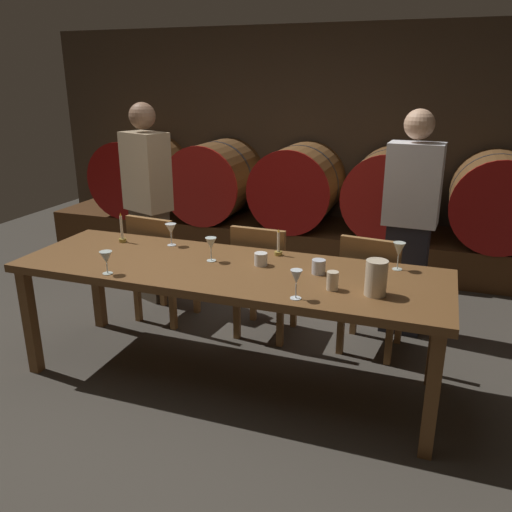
{
  "coord_description": "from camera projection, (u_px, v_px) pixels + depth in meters",
  "views": [
    {
      "loc": [
        1.39,
        -2.86,
        1.87
      ],
      "look_at": [
        0.41,
        -0.08,
        0.86
      ],
      "focal_mm": 36.62,
      "sensor_mm": 36.0,
      "label": 1
    }
  ],
  "objects": [
    {
      "name": "ground_plane",
      "position": [
        204.0,
        364.0,
        3.59
      ],
      "size": [
        8.27,
        8.27,
        0.0
      ],
      "primitive_type": "plane",
      "color": "#3F3A33"
    },
    {
      "name": "back_wall",
      "position": [
        313.0,
        140.0,
        5.87
      ],
      "size": [
        6.36,
        0.24,
        2.41
      ],
      "primitive_type": "cube",
      "color": "#473A2D",
      "rests_on": "ground"
    },
    {
      "name": "barrel_shelf",
      "position": [
        297.0,
        240.0,
        5.7
      ],
      "size": [
        5.72,
        0.9,
        0.37
      ],
      "primitive_type": "cube",
      "color": "#4C2D16",
      "rests_on": "ground"
    },
    {
      "name": "wine_barrel_far_left",
      "position": [
        142.0,
        175.0,
        6.11
      ],
      "size": [
        0.85,
        0.93,
        0.85
      ],
      "color": "brown",
      "rests_on": "barrel_shelf"
    },
    {
      "name": "wine_barrel_left",
      "position": [
        216.0,
        180.0,
        5.81
      ],
      "size": [
        0.85,
        0.93,
        0.85
      ],
      "color": "brown",
      "rests_on": "barrel_shelf"
    },
    {
      "name": "wine_barrel_center",
      "position": [
        299.0,
        185.0,
        5.51
      ],
      "size": [
        0.85,
        0.93,
        0.85
      ],
      "color": "brown",
      "rests_on": "barrel_shelf"
    },
    {
      "name": "wine_barrel_right",
      "position": [
        391.0,
        192.0,
        5.21
      ],
      "size": [
        0.85,
        0.93,
        0.85
      ],
      "color": "brown",
      "rests_on": "barrel_shelf"
    },
    {
      "name": "wine_barrel_far_right",
      "position": [
        497.0,
        199.0,
        4.9
      ],
      "size": [
        0.85,
        0.93,
        0.85
      ],
      "color": "brown",
      "rests_on": "barrel_shelf"
    },
    {
      "name": "dining_table",
      "position": [
        228.0,
        277.0,
        3.22
      ],
      "size": [
        2.66,
        0.84,
        0.77
      ],
      "color": "brown",
      "rests_on": "ground"
    },
    {
      "name": "chair_left",
      "position": [
        160.0,
        263.0,
        4.09
      ],
      "size": [
        0.44,
        0.44,
        0.88
      ],
      "rotation": [
        0.0,
        0.0,
        3.03
      ],
      "color": "olive",
      "rests_on": "ground"
    },
    {
      "name": "chair_center",
      "position": [
        263.0,
        276.0,
        3.83
      ],
      "size": [
        0.41,
        0.41,
        0.88
      ],
      "rotation": [
        0.0,
        0.0,
        3.12
      ],
      "color": "olive",
      "rests_on": "ground"
    },
    {
      "name": "chair_right",
      "position": [
        371.0,
        289.0,
        3.59
      ],
      "size": [
        0.44,
        0.44,
        0.88
      ],
      "rotation": [
        0.0,
        0.0,
        3.03
      ],
      "color": "olive",
      "rests_on": "ground"
    },
    {
      "name": "guest_left",
      "position": [
        148.0,
        203.0,
        4.42
      ],
      "size": [
        0.44,
        0.36,
        1.69
      ],
      "rotation": [
        0.0,
        0.0,
        2.78
      ],
      "color": "brown",
      "rests_on": "ground"
    },
    {
      "name": "guest_right",
      "position": [
        410.0,
        224.0,
        3.81
      ],
      "size": [
        0.39,
        0.26,
        1.67
      ],
      "rotation": [
        0.0,
        0.0,
        3.08
      ],
      "color": "black",
      "rests_on": "ground"
    },
    {
      "name": "candle_left",
      "position": [
        122.0,
        234.0,
        3.67
      ],
      "size": [
        0.05,
        0.05,
        0.21
      ],
      "color": "olive",
      "rests_on": "dining_table"
    },
    {
      "name": "candle_right",
      "position": [
        278.0,
        248.0,
        3.39
      ],
      "size": [
        0.05,
        0.05,
        0.18
      ],
      "color": "olive",
      "rests_on": "dining_table"
    },
    {
      "name": "pitcher",
      "position": [
        376.0,
        278.0,
        2.76
      ],
      "size": [
        0.12,
        0.12,
        0.19
      ],
      "color": "beige",
      "rests_on": "dining_table"
    },
    {
      "name": "wine_glass_far_left",
      "position": [
        106.0,
        258.0,
        3.06
      ],
      "size": [
        0.08,
        0.08,
        0.14
      ],
      "color": "silver",
      "rests_on": "dining_table"
    },
    {
      "name": "wine_glass_left",
      "position": [
        171.0,
        229.0,
        3.57
      ],
      "size": [
        0.08,
        0.08,
        0.15
      ],
      "color": "white",
      "rests_on": "dining_table"
    },
    {
      "name": "wine_glass_center",
      "position": [
        211.0,
        244.0,
        3.27
      ],
      "size": [
        0.07,
        0.07,
        0.15
      ],
      "color": "silver",
      "rests_on": "dining_table"
    },
    {
      "name": "wine_glass_right",
      "position": [
        296.0,
        278.0,
        2.7
      ],
      "size": [
        0.06,
        0.06,
        0.16
      ],
      "color": "white",
      "rests_on": "dining_table"
    },
    {
      "name": "wine_glass_far_right",
      "position": [
        399.0,
        250.0,
        3.12
      ],
      "size": [
        0.07,
        0.07,
        0.17
      ],
      "color": "silver",
      "rests_on": "dining_table"
    },
    {
      "name": "cup_left",
      "position": [
        261.0,
        259.0,
        3.22
      ],
      "size": [
        0.08,
        0.08,
        0.08
      ],
      "primitive_type": "cylinder",
      "color": "white",
      "rests_on": "dining_table"
    },
    {
      "name": "cup_center",
      "position": [
        319.0,
        267.0,
        3.08
      ],
      "size": [
        0.08,
        0.08,
        0.09
      ],
      "primitive_type": "cylinder",
      "color": "silver",
      "rests_on": "dining_table"
    },
    {
      "name": "cup_right",
      "position": [
        332.0,
        281.0,
        2.84
      ],
      "size": [
        0.07,
        0.07,
        0.1
      ],
      "primitive_type": "cylinder",
      "color": "beige",
      "rests_on": "dining_table"
    }
  ]
}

